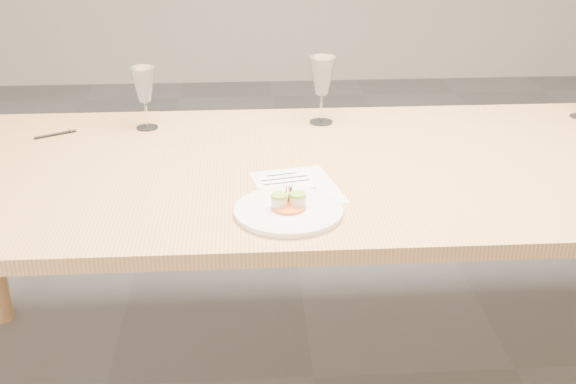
{
  "coord_description": "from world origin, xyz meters",
  "views": [
    {
      "loc": [
        -0.2,
        -1.87,
        1.52
      ],
      "look_at": [
        -0.1,
        -0.3,
        0.8
      ],
      "focal_mm": 45.0,
      "sensor_mm": 36.0,
      "label": 1
    }
  ],
  "objects": [
    {
      "name": "ground",
      "position": [
        0.0,
        0.0,
        0.0
      ],
      "size": [
        7.0,
        7.0,
        0.0
      ],
      "primitive_type": "plane",
      "color": "slate",
      "rests_on": "ground"
    },
    {
      "name": "dining_table",
      "position": [
        0.0,
        0.0,
        0.68
      ],
      "size": [
        2.4,
        1.0,
        0.75
      ],
      "color": "#E1A462",
      "rests_on": "ground"
    },
    {
      "name": "dinner_plate",
      "position": [
        -0.1,
        -0.32,
        0.76
      ],
      "size": [
        0.26,
        0.26,
        0.07
      ],
      "rotation": [
        0.0,
        0.0,
        -0.01
      ],
      "color": "white",
      "rests_on": "dining_table"
    },
    {
      "name": "wine_glass_1",
      "position": [
        0.05,
        0.35,
        0.9
      ],
      "size": [
        0.09,
        0.09,
        0.22
      ],
      "color": "white",
      "rests_on": "dining_table"
    },
    {
      "name": "ballpoint_pen",
      "position": [
        -0.79,
        0.28,
        0.75
      ],
      "size": [
        0.12,
        0.07,
        0.01
      ],
      "rotation": [
        0.0,
        0.0,
        0.5
      ],
      "color": "black",
      "rests_on": "dining_table"
    },
    {
      "name": "wine_glass_0",
      "position": [
        -0.51,
        0.33,
        0.89
      ],
      "size": [
        0.08,
        0.08,
        0.2
      ],
      "color": "white",
      "rests_on": "dining_table"
    },
    {
      "name": "recipe_sheet",
      "position": [
        -0.07,
        -0.16,
        0.75
      ],
      "size": [
        0.25,
        0.29,
        0.0
      ],
      "rotation": [
        0.0,
        0.0,
        0.21
      ],
      "color": "white",
      "rests_on": "dining_table"
    }
  ]
}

